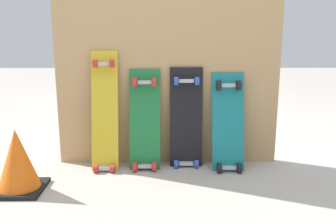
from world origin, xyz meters
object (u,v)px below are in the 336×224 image
Objects in this scene: skateboard_green at (145,124)px; skateboard_black at (186,122)px; skateboard_teal at (228,126)px; skateboard_yellow at (105,116)px; traffic_cone at (17,161)px.

skateboard_green is 0.98× the size of skateboard_black.
skateboard_green is 0.56m from skateboard_teal.
skateboard_yellow is 0.62m from traffic_cone.
skateboard_black is 1.99× the size of traffic_cone.
skateboard_yellow reaches higher than skateboard_green.
skateboard_yellow reaches higher than skateboard_teal.
skateboard_green reaches higher than traffic_cone.
skateboard_black is (0.55, 0.04, -0.05)m from skateboard_yellow.
skateboard_yellow is 0.27m from skateboard_green.
skateboard_teal reaches higher than traffic_cone.
skateboard_yellow is 1.16× the size of skateboard_black.
skateboard_black is (0.28, 0.04, 0.00)m from skateboard_green.
skateboard_teal is at bearing -1.82° from skateboard_green.
traffic_cone is (-1.28, -0.36, -0.11)m from skateboard_teal.
skateboard_yellow is at bearing -175.52° from skateboard_black.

